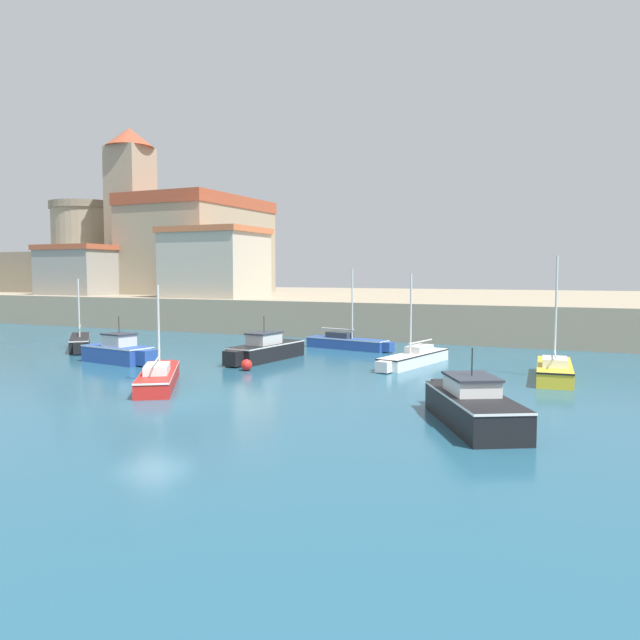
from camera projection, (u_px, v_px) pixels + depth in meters
name	position (u px, v px, depth m)	size (l,w,h in m)	color
ground_plane	(152.00, 405.00, 22.90)	(200.00, 200.00, 0.00)	#235670
quay_seawall	(439.00, 308.00, 62.26)	(120.00, 40.00, 2.71)	gray
sailboat_blue_0	(347.00, 342.00, 39.58)	(6.15, 2.26, 5.10)	#284C9E
motorboat_blue_1	(119.00, 352.00, 33.51)	(4.93, 2.28, 2.50)	#284C9E
sailboat_white_2	(414.00, 358.00, 32.67)	(2.33, 6.57, 4.79)	white
sailboat_yellow_3	(554.00, 369.00, 28.44)	(1.95, 6.22, 5.63)	yellow
sailboat_red_4	(159.00, 376.00, 26.75)	(4.67, 6.23, 4.32)	red
motorboat_black_6	(472.00, 405.00, 19.92)	(4.20, 6.01, 2.46)	black
motorboat_black_7	(265.00, 350.00, 34.49)	(2.07, 6.23, 2.47)	black
sailboat_black_8	(80.00, 342.00, 39.62)	(5.13, 5.22, 4.47)	black
mooring_buoy	(247.00, 365.00, 30.88)	(0.56, 0.56, 0.56)	red
church	(188.00, 239.00, 65.70)	(15.00, 14.64, 17.37)	gray
fortress	(86.00, 262.00, 72.47)	(13.89, 13.89, 10.23)	gray
harbor_shed_near_wharf	(79.00, 270.00, 61.10)	(7.42, 5.31, 4.84)	gray
harbor_shed_mid_row	(215.00, 262.00, 54.32)	(8.09, 6.65, 6.03)	#BCB29E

